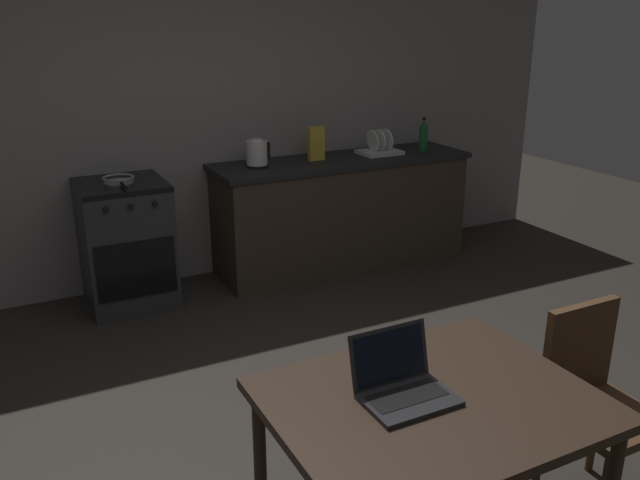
% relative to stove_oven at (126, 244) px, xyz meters
% --- Properties ---
extents(ground_plane, '(12.00, 12.00, 0.00)m').
position_rel_stove_oven_xyz_m(ground_plane, '(0.53, -2.28, -0.46)').
color(ground_plane, '#2D2823').
extents(back_wall, '(6.40, 0.10, 2.60)m').
position_rel_stove_oven_xyz_m(back_wall, '(0.83, 0.35, 0.84)').
color(back_wall, gray).
rests_on(back_wall, ground_plane).
extents(kitchen_counter, '(2.16, 0.64, 0.92)m').
position_rel_stove_oven_xyz_m(kitchen_counter, '(1.77, 0.00, 0.00)').
color(kitchen_counter, '#382D23').
rests_on(kitchen_counter, ground_plane).
extents(stove_oven, '(0.60, 0.62, 0.92)m').
position_rel_stove_oven_xyz_m(stove_oven, '(0.00, 0.00, 0.00)').
color(stove_oven, '#2D2D30').
rests_on(stove_oven, ground_plane).
extents(dining_table, '(1.14, 0.89, 0.74)m').
position_rel_stove_oven_xyz_m(dining_table, '(0.48, -3.00, 0.21)').
color(dining_table, '#332319').
rests_on(dining_table, ground_plane).
extents(chair, '(0.40, 0.40, 0.88)m').
position_rel_stove_oven_xyz_m(chair, '(1.33, -3.00, 0.05)').
color(chair, '#4C331E').
rests_on(chair, ground_plane).
extents(laptop, '(0.32, 0.27, 0.22)m').
position_rel_stove_oven_xyz_m(laptop, '(0.39, -2.94, 0.33)').
color(laptop, '#232326').
rests_on(laptop, dining_table).
extents(electric_kettle, '(0.19, 0.17, 0.22)m').
position_rel_stove_oven_xyz_m(electric_kettle, '(1.03, 0.00, 0.56)').
color(electric_kettle, black).
rests_on(electric_kettle, kitchen_counter).
extents(bottle, '(0.08, 0.08, 0.28)m').
position_rel_stove_oven_xyz_m(bottle, '(2.54, -0.05, 0.59)').
color(bottle, '#19592D').
rests_on(bottle, kitchen_counter).
extents(frying_pan, '(0.22, 0.39, 0.05)m').
position_rel_stove_oven_xyz_m(frying_pan, '(-0.01, -0.03, 0.48)').
color(frying_pan, gray).
rests_on(frying_pan, stove_oven).
extents(cereal_box, '(0.13, 0.05, 0.27)m').
position_rel_stove_oven_xyz_m(cereal_box, '(1.55, 0.02, 0.59)').
color(cereal_box, gold).
rests_on(cereal_box, kitchen_counter).
extents(dish_rack, '(0.34, 0.26, 0.21)m').
position_rel_stove_oven_xyz_m(dish_rack, '(2.13, 0.00, 0.51)').
color(dish_rack, silver).
rests_on(dish_rack, kitchen_counter).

